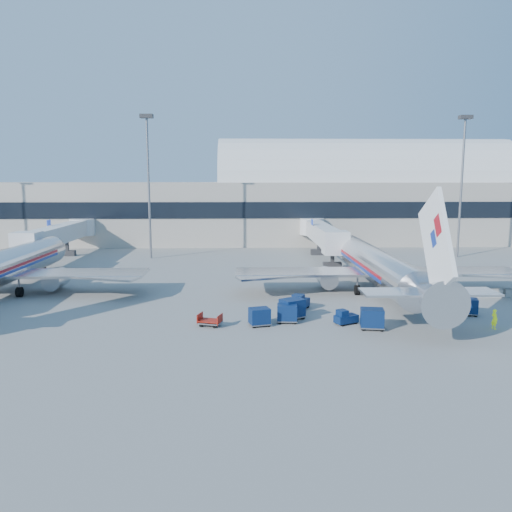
{
  "coord_description": "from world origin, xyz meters",
  "views": [
    {
      "loc": [
        -5.23,
        -49.89,
        12.63
      ],
      "look_at": [
        -3.7,
        6.0,
        4.01
      ],
      "focal_mm": 35.0,
      "sensor_mm": 36.0,
      "label": 1
    }
  ],
  "objects_px": {
    "cart_solo_far": "(468,306)",
    "tug_lead": "(345,317)",
    "mast_east": "(463,166)",
    "tug_left": "(300,302)",
    "ramp_worker": "(494,319)",
    "jetbridge_mid": "(61,234)",
    "cart_train_b": "(287,313)",
    "cart_train_c": "(260,316)",
    "jetbridge_near": "(321,233)",
    "barrier_near": "(458,293)",
    "barrier_mid": "(488,293)",
    "tug_right": "(427,302)",
    "cart_train_a": "(292,308)",
    "cart_open_red": "(210,322)",
    "mast_west": "(148,165)",
    "cart_solo_near": "(372,318)",
    "airliner_main": "(379,267)"
  },
  "relations": [
    {
      "from": "tug_lead",
      "to": "barrier_mid",
      "type": "bearing_deg",
      "value": 2.61
    },
    {
      "from": "tug_left",
      "to": "cart_train_a",
      "type": "xyz_separation_m",
      "value": [
        -1.05,
        -3.29,
        0.27
      ]
    },
    {
      "from": "cart_train_b",
      "to": "cart_train_c",
      "type": "bearing_deg",
      "value": -153.98
    },
    {
      "from": "cart_train_c",
      "to": "cart_solo_far",
      "type": "xyz_separation_m",
      "value": [
        19.67,
        2.98,
        0.0
      ]
    },
    {
      "from": "cart_train_c",
      "to": "cart_train_b",
      "type": "bearing_deg",
      "value": 6.14
    },
    {
      "from": "cart_train_b",
      "to": "cart_train_c",
      "type": "relative_size",
      "value": 0.93
    },
    {
      "from": "barrier_near",
      "to": "ramp_worker",
      "type": "relative_size",
      "value": 1.74
    },
    {
      "from": "cart_solo_far",
      "to": "tug_lead",
      "type": "bearing_deg",
      "value": -150.21
    },
    {
      "from": "jetbridge_mid",
      "to": "tug_left",
      "type": "xyz_separation_m",
      "value": [
        34.74,
        -33.35,
        -3.21
      ]
    },
    {
      "from": "barrier_near",
      "to": "cart_solo_near",
      "type": "relative_size",
      "value": 1.35
    },
    {
      "from": "tug_lead",
      "to": "airliner_main",
      "type": "bearing_deg",
      "value": 36.7
    },
    {
      "from": "tug_left",
      "to": "cart_open_red",
      "type": "distance_m",
      "value": 9.95
    },
    {
      "from": "jetbridge_near",
      "to": "ramp_worker",
      "type": "bearing_deg",
      "value": -77.95
    },
    {
      "from": "mast_east",
      "to": "tug_left",
      "type": "distance_m",
      "value": 46.23
    },
    {
      "from": "airliner_main",
      "to": "tug_right",
      "type": "bearing_deg",
      "value": -68.52
    },
    {
      "from": "cart_train_b",
      "to": "ramp_worker",
      "type": "height_order",
      "value": "ramp_worker"
    },
    {
      "from": "barrier_mid",
      "to": "tug_right",
      "type": "xyz_separation_m",
      "value": [
        -8.46,
        -4.71,
        0.29
      ]
    },
    {
      "from": "tug_left",
      "to": "jetbridge_mid",
      "type": "bearing_deg",
      "value": 74.14
    },
    {
      "from": "cart_open_red",
      "to": "airliner_main",
      "type": "bearing_deg",
      "value": 51.74
    },
    {
      "from": "barrier_mid",
      "to": "tug_right",
      "type": "relative_size",
      "value": 1.1
    },
    {
      "from": "jetbridge_mid",
      "to": "cart_solo_far",
      "type": "height_order",
      "value": "jetbridge_mid"
    },
    {
      "from": "jetbridge_near",
      "to": "cart_train_b",
      "type": "height_order",
      "value": "jetbridge_near"
    },
    {
      "from": "tug_left",
      "to": "ramp_worker",
      "type": "distance_m",
      "value": 17.27
    },
    {
      "from": "ramp_worker",
      "to": "mast_east",
      "type": "bearing_deg",
      "value": -35.02
    },
    {
      "from": "cart_solo_far",
      "to": "tug_left",
      "type": "bearing_deg",
      "value": -171.52
    },
    {
      "from": "airliner_main",
      "to": "tug_right",
      "type": "height_order",
      "value": "airliner_main"
    },
    {
      "from": "cart_solo_near",
      "to": "cart_train_a",
      "type": "bearing_deg",
      "value": 161.9
    },
    {
      "from": "mast_west",
      "to": "mast_east",
      "type": "height_order",
      "value": "same"
    },
    {
      "from": "cart_solo_near",
      "to": "cart_open_red",
      "type": "height_order",
      "value": "cart_solo_near"
    },
    {
      "from": "airliner_main",
      "to": "cart_train_b",
      "type": "bearing_deg",
      "value": -134.54
    },
    {
      "from": "tug_right",
      "to": "cart_train_a",
      "type": "bearing_deg",
      "value": -112.17
    },
    {
      "from": "tug_left",
      "to": "cart_open_red",
      "type": "xyz_separation_m",
      "value": [
        -8.4,
        -5.32,
        -0.34
      ]
    },
    {
      "from": "tug_lead",
      "to": "mast_east",
      "type": "bearing_deg",
      "value": 28.92
    },
    {
      "from": "cart_solo_far",
      "to": "mast_east",
      "type": "bearing_deg",
      "value": 85.37
    },
    {
      "from": "cart_solo_far",
      "to": "barrier_near",
      "type": "bearing_deg",
      "value": 90.55
    },
    {
      "from": "tug_left",
      "to": "cart_train_b",
      "type": "distance_m",
      "value": 4.7
    },
    {
      "from": "barrier_mid",
      "to": "tug_left",
      "type": "bearing_deg",
      "value": -167.77
    },
    {
      "from": "cart_train_a",
      "to": "cart_train_c",
      "type": "height_order",
      "value": "cart_train_a"
    },
    {
      "from": "cart_train_b",
      "to": "cart_open_red",
      "type": "distance_m",
      "value": 6.86
    },
    {
      "from": "barrier_mid",
      "to": "cart_solo_near",
      "type": "xyz_separation_m",
      "value": [
        -15.54,
        -11.18,
        0.49
      ]
    },
    {
      "from": "tug_left",
      "to": "cart_train_a",
      "type": "bearing_deg",
      "value": -169.81
    },
    {
      "from": "tug_left",
      "to": "tug_right",
      "type": "bearing_deg",
      "value": -62.78
    },
    {
      "from": "jetbridge_near",
      "to": "mast_west",
      "type": "distance_m",
      "value": 29.67
    },
    {
      "from": "jetbridge_near",
      "to": "mast_east",
      "type": "bearing_deg",
      "value": -2.07
    },
    {
      "from": "jetbridge_near",
      "to": "jetbridge_mid",
      "type": "height_order",
      "value": "same"
    },
    {
      "from": "airliner_main",
      "to": "cart_open_red",
      "type": "xyz_separation_m",
      "value": [
        -18.06,
        -12.37,
        -2.55
      ]
    },
    {
      "from": "tug_right",
      "to": "cart_train_c",
      "type": "bearing_deg",
      "value": -107.65
    },
    {
      "from": "tug_lead",
      "to": "cart_train_a",
      "type": "distance_m",
      "value": 4.88
    },
    {
      "from": "jetbridge_mid",
      "to": "mast_east",
      "type": "xyz_separation_m",
      "value": [
        64.4,
        -0.81,
        10.86
      ]
    },
    {
      "from": "cart_open_red",
      "to": "cart_solo_far",
      "type": "bearing_deg",
      "value": 24.24
    }
  ]
}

